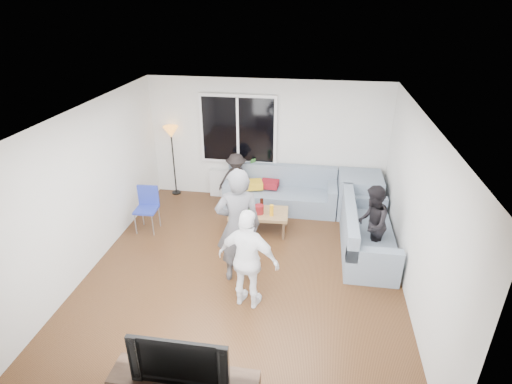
% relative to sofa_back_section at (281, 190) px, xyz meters
% --- Properties ---
extents(floor, '(5.00, 5.50, 0.04)m').
position_rel_sofa_back_section_xyz_m(floor, '(-0.36, -2.27, -0.45)').
color(floor, '#56351C').
rests_on(floor, ground).
extents(ceiling, '(5.00, 5.50, 0.04)m').
position_rel_sofa_back_section_xyz_m(ceiling, '(-0.36, -2.27, 2.20)').
color(ceiling, white).
rests_on(ceiling, ground).
extents(wall_back, '(5.00, 0.04, 2.60)m').
position_rel_sofa_back_section_xyz_m(wall_back, '(-0.36, 0.50, 0.88)').
color(wall_back, silver).
rests_on(wall_back, ground).
extents(wall_front, '(5.00, 0.04, 2.60)m').
position_rel_sofa_back_section_xyz_m(wall_front, '(-0.36, -5.04, 0.88)').
color(wall_front, silver).
rests_on(wall_front, ground).
extents(wall_left, '(0.04, 5.50, 2.60)m').
position_rel_sofa_back_section_xyz_m(wall_left, '(-2.88, -2.27, 0.88)').
color(wall_left, silver).
rests_on(wall_left, ground).
extents(wall_right, '(0.04, 5.50, 2.60)m').
position_rel_sofa_back_section_xyz_m(wall_right, '(2.16, -2.27, 0.88)').
color(wall_right, silver).
rests_on(wall_right, ground).
extents(window_frame, '(1.62, 0.06, 1.47)m').
position_rel_sofa_back_section_xyz_m(window_frame, '(-0.96, 0.42, 1.12)').
color(window_frame, white).
rests_on(window_frame, wall_back).
extents(window_glass, '(1.50, 0.02, 1.35)m').
position_rel_sofa_back_section_xyz_m(window_glass, '(-0.96, 0.38, 1.12)').
color(window_glass, black).
rests_on(window_glass, window_frame).
extents(window_mullion, '(0.05, 0.03, 1.35)m').
position_rel_sofa_back_section_xyz_m(window_mullion, '(-0.96, 0.37, 1.12)').
color(window_mullion, white).
rests_on(window_mullion, window_frame).
extents(radiator, '(1.30, 0.12, 0.62)m').
position_rel_sofa_back_section_xyz_m(radiator, '(-0.96, 0.38, -0.11)').
color(radiator, silver).
rests_on(radiator, floor).
extents(potted_plant, '(0.21, 0.18, 0.35)m').
position_rel_sofa_back_section_xyz_m(potted_plant, '(-0.66, 0.35, 0.37)').
color(potted_plant, '#36712D').
rests_on(potted_plant, radiator).
extents(vase, '(0.19, 0.19, 0.17)m').
position_rel_sofa_back_section_xyz_m(vase, '(-1.10, 0.35, 0.28)').
color(vase, white).
rests_on(vase, radiator).
extents(sofa_back_section, '(2.30, 0.85, 0.85)m').
position_rel_sofa_back_section_xyz_m(sofa_back_section, '(0.00, 0.00, 0.00)').
color(sofa_back_section, slate).
rests_on(sofa_back_section, floor).
extents(sofa_right_section, '(2.00, 0.85, 0.85)m').
position_rel_sofa_back_section_xyz_m(sofa_right_section, '(1.66, -1.39, 0.00)').
color(sofa_right_section, slate).
rests_on(sofa_right_section, floor).
extents(sofa_corner, '(0.85, 0.85, 0.85)m').
position_rel_sofa_back_section_xyz_m(sofa_corner, '(1.60, 0.00, 0.00)').
color(sofa_corner, slate).
rests_on(sofa_corner, floor).
extents(cushion_yellow, '(0.45, 0.41, 0.14)m').
position_rel_sofa_back_section_xyz_m(cushion_yellow, '(-0.58, -0.02, 0.09)').
color(cushion_yellow, gold).
rests_on(cushion_yellow, sofa_back_section).
extents(cushion_red, '(0.39, 0.33, 0.13)m').
position_rel_sofa_back_section_xyz_m(cushion_red, '(-0.24, 0.06, 0.09)').
color(cushion_red, maroon).
rests_on(cushion_red, sofa_back_section).
extents(coffee_table, '(1.13, 0.66, 0.40)m').
position_rel_sofa_back_section_xyz_m(coffee_table, '(-0.32, -0.99, -0.22)').
color(coffee_table, '#A47D4F').
rests_on(coffee_table, floor).
extents(pitcher, '(0.17, 0.17, 0.17)m').
position_rel_sofa_back_section_xyz_m(pitcher, '(-0.30, -1.04, 0.06)').
color(pitcher, maroon).
rests_on(pitcher, coffee_table).
extents(side_chair, '(0.42, 0.42, 0.86)m').
position_rel_sofa_back_section_xyz_m(side_chair, '(-2.41, -1.29, 0.01)').
color(side_chair, '#23339B').
rests_on(side_chair, floor).
extents(floor_lamp, '(0.32, 0.32, 1.56)m').
position_rel_sofa_back_section_xyz_m(floor_lamp, '(-2.41, 0.34, 0.36)').
color(floor_lamp, orange).
rests_on(floor_lamp, floor).
extents(player_left, '(0.77, 0.60, 1.88)m').
position_rel_sofa_back_section_xyz_m(player_left, '(-0.41, -2.45, 0.52)').
color(player_left, '#505055').
rests_on(player_left, floor).
extents(player_right, '(0.96, 0.57, 1.54)m').
position_rel_sofa_back_section_xyz_m(player_right, '(-0.15, -3.04, 0.34)').
color(player_right, white).
rests_on(player_right, floor).
extents(spectator_right, '(0.61, 0.73, 1.35)m').
position_rel_sofa_back_section_xyz_m(spectator_right, '(1.66, -1.60, 0.25)').
color(spectator_right, black).
rests_on(spectator_right, floor).
extents(spectator_back, '(0.83, 0.61, 1.15)m').
position_rel_sofa_back_section_xyz_m(spectator_back, '(-0.94, 0.03, 0.15)').
color(spectator_back, black).
rests_on(spectator_back, floor).
extents(television, '(1.05, 0.14, 0.60)m').
position_rel_sofa_back_section_xyz_m(television, '(-0.55, -4.77, 0.32)').
color(television, black).
rests_on(television, tv_console).
extents(bottle_c, '(0.07, 0.07, 0.20)m').
position_rel_sofa_back_section_xyz_m(bottle_c, '(-0.28, -0.82, 0.07)').
color(bottle_c, black).
rests_on(bottle_c, coffee_table).
extents(bottle_b, '(0.08, 0.08, 0.20)m').
position_rel_sofa_back_section_xyz_m(bottle_b, '(-0.47, -1.13, 0.08)').
color(bottle_b, '#188418').
rests_on(bottle_b, coffee_table).
extents(bottle_d, '(0.07, 0.07, 0.22)m').
position_rel_sofa_back_section_xyz_m(bottle_d, '(-0.06, -1.09, 0.08)').
color(bottle_d, '#FFAD16').
rests_on(bottle_d, coffee_table).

